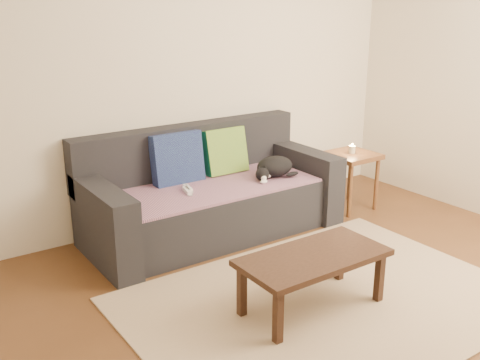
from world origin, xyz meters
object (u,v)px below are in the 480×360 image
object	(u,v)px
coffee_table	(313,262)
sofa	(210,197)
cat	(274,167)
wii_remote_b	(187,191)
wii_remote_a	(188,188)
side_table	(351,163)

from	to	relation	value
coffee_table	sofa	bearing A→B (deg)	84.95
cat	wii_remote_b	distance (m)	0.82
sofa	wii_remote_a	world-z (taller)	sofa
wii_remote_a	wii_remote_b	bearing A→B (deg)	157.22
cat	sofa	bearing A→B (deg)	179.00
sofa	coffee_table	bearing A→B (deg)	-95.05
cat	side_table	xyz separation A→B (m)	(0.85, -0.08, -0.08)
wii_remote_b	coffee_table	bearing A→B (deg)	-160.74
sofa	cat	distance (m)	0.60
wii_remote_b	coffee_table	world-z (taller)	wii_remote_b
wii_remote_b	cat	bearing A→B (deg)	-81.19
wii_remote_b	side_table	size ratio (longest dim) A/B	0.28
wii_remote_a	coffee_table	bearing A→B (deg)	-163.06
wii_remote_b	coffee_table	xyz separation A→B (m)	(0.15, -1.30, -0.13)
sofa	side_table	size ratio (longest dim) A/B	3.94
sofa	coffee_table	distance (m)	1.43
sofa	cat	size ratio (longest dim) A/B	4.83
cat	coffee_table	xyz separation A→B (m)	(-0.66, -1.25, -0.19)
cat	coffee_table	size ratio (longest dim) A/B	0.46
sofa	wii_remote_b	bearing A→B (deg)	-156.20
cat	wii_remote_b	xyz separation A→B (m)	(-0.81, 0.05, -0.07)
sofa	wii_remote_a	bearing A→B (deg)	-163.51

